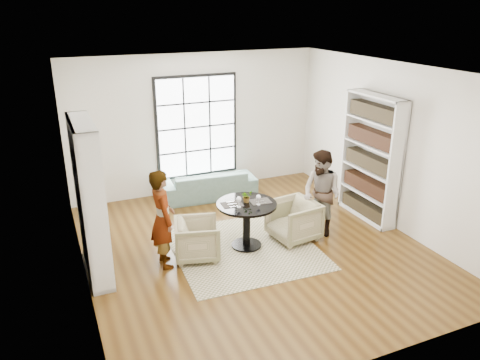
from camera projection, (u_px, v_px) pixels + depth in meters
name	position (u px, v px, depth m)	size (l,w,h in m)	color
ground	(254.00, 248.00, 8.04)	(6.00, 6.00, 0.00)	brown
room_shell	(242.00, 169.00, 8.06)	(6.00, 6.01, 6.00)	silver
rug	(245.00, 249.00, 7.99)	(2.35, 2.35, 0.01)	#BDAB8E
pedestal_table	(247.00, 215.00, 7.88)	(1.01, 1.01, 0.81)	black
sofa	(208.00, 184.00, 10.06)	(2.01, 0.79, 0.59)	slate
armchair_left	(197.00, 239.00, 7.63)	(0.70, 0.72, 0.66)	tan
armchair_right	(294.00, 220.00, 8.23)	(0.76, 0.78, 0.71)	tan
person_left	(163.00, 219.00, 7.26)	(0.58, 0.38, 1.60)	gray
person_right	(322.00, 193.00, 8.28)	(0.76, 0.59, 1.56)	gray
placemat_left	(232.00, 204.00, 7.75)	(0.34, 0.26, 0.01)	#292624
placemat_right	(260.00, 201.00, 7.87)	(0.34, 0.26, 0.01)	#292624
cutlery_left	(232.00, 204.00, 7.75)	(0.14, 0.22, 0.01)	silver
cutlery_right	(260.00, 201.00, 7.86)	(0.14, 0.22, 0.01)	silver
wine_glass_left	(239.00, 200.00, 7.61)	(0.09, 0.09, 0.19)	silver
wine_glass_right	(258.00, 197.00, 7.70)	(0.08, 0.08, 0.18)	silver
flower_centerpiece	(247.00, 196.00, 7.82)	(0.18, 0.16, 0.21)	gray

